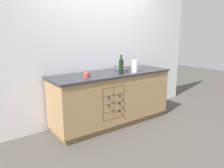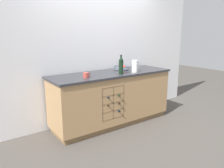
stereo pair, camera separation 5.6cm
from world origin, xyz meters
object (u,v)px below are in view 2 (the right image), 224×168
object	(u,v)px
white_pitcher	(135,66)
standing_wine_bottle	(121,66)
ceramic_mug	(86,75)
fruit_bowl	(121,67)

from	to	relation	value
white_pitcher	standing_wine_bottle	size ratio (longest dim) A/B	0.66
ceramic_mug	standing_wine_bottle	distance (m)	0.63
fruit_bowl	standing_wine_bottle	bearing A→B (deg)	-129.05
standing_wine_bottle	ceramic_mug	bearing A→B (deg)	174.04
fruit_bowl	white_pitcher	size ratio (longest dim) A/B	1.38
white_pitcher	ceramic_mug	world-z (taller)	white_pitcher
ceramic_mug	standing_wine_bottle	bearing A→B (deg)	-5.96
fruit_bowl	standing_wine_bottle	distance (m)	0.42
fruit_bowl	standing_wine_bottle	size ratio (longest dim) A/B	0.91
fruit_bowl	standing_wine_bottle	world-z (taller)	standing_wine_bottle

